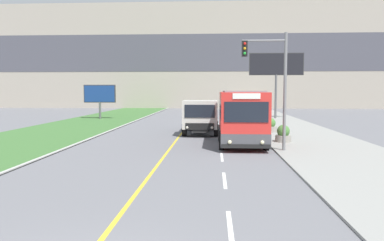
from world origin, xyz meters
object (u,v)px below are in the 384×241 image
(dump_truck, at_px, (201,117))
(planter_round_near, at_px, (283,134))
(billboard_large, at_px, (276,67))
(billboard_small, at_px, (100,95))
(traffic_light_mast, at_px, (273,77))
(planter_round_second, at_px, (271,126))
(city_bus, at_px, (242,118))

(dump_truck, distance_m, planter_round_near, 6.65)
(billboard_large, height_order, billboard_small, billboard_large)
(billboard_small, bearing_deg, planter_round_near, -47.13)
(traffic_light_mast, xyz_separation_m, planter_round_second, (1.22, 8.45, -3.31))
(billboard_large, relative_size, planter_round_second, 6.99)
(billboard_large, bearing_deg, planter_round_near, -97.85)
(planter_round_second, bearing_deg, city_bus, -112.05)
(city_bus, xyz_separation_m, billboard_small, (-14.08, 18.96, 1.06))
(billboard_large, distance_m, planter_round_second, 14.90)
(billboard_large, height_order, planter_round_near, billboard_large)
(dump_truck, distance_m, billboard_small, 17.93)
(billboard_small, bearing_deg, city_bus, -53.41)
(billboard_small, xyz_separation_m, planter_round_near, (16.61, -17.90, -2.12))
(dump_truck, relative_size, billboard_small, 1.81)
(billboard_large, bearing_deg, billboard_small, -176.59)
(planter_round_near, distance_m, planter_round_second, 5.30)
(planter_round_near, height_order, planter_round_second, planter_round_second)
(planter_round_near, bearing_deg, traffic_light_mast, -110.44)
(billboard_small, relative_size, planter_round_near, 3.66)
(billboard_small, xyz_separation_m, planter_round_second, (16.66, -12.60, -2.11))
(dump_truck, xyz_separation_m, billboard_small, (-11.55, 13.64, 1.40))
(city_bus, bearing_deg, traffic_light_mast, -56.92)
(traffic_light_mast, bearing_deg, dump_truck, 117.71)
(city_bus, relative_size, dump_truck, 0.85)
(traffic_light_mast, height_order, billboard_large, billboard_large)
(billboard_large, distance_m, billboard_small, 19.51)
(city_bus, xyz_separation_m, planter_round_near, (2.54, 1.06, -1.05))
(city_bus, distance_m, traffic_light_mast, 3.37)
(dump_truck, xyz_separation_m, traffic_light_mast, (3.89, -7.41, 2.60))
(dump_truck, height_order, planter_round_near, dump_truck)
(planter_round_near, bearing_deg, city_bus, -157.25)
(dump_truck, relative_size, planter_round_near, 6.63)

